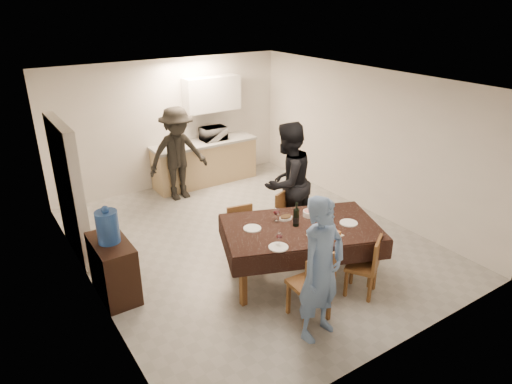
# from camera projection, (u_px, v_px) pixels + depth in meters

# --- Properties ---
(floor) EXTENTS (5.00, 6.00, 0.02)m
(floor) POSITION_uv_depth(u_px,v_px,m) (249.00, 241.00, 7.51)
(floor) COLOR #9F9F9B
(floor) RESTS_ON ground
(ceiling) EXTENTS (5.00, 6.00, 0.02)m
(ceiling) POSITION_uv_depth(u_px,v_px,m) (248.00, 81.00, 6.48)
(ceiling) COLOR white
(ceiling) RESTS_ON wall_back
(wall_back) EXTENTS (5.00, 0.02, 2.60)m
(wall_back) POSITION_uv_depth(u_px,v_px,m) (170.00, 124.00, 9.30)
(wall_back) COLOR silver
(wall_back) RESTS_ON floor
(wall_front) EXTENTS (5.00, 0.02, 2.60)m
(wall_front) POSITION_uv_depth(u_px,v_px,m) (405.00, 250.00, 4.70)
(wall_front) COLOR silver
(wall_front) RESTS_ON floor
(wall_left) EXTENTS (0.02, 6.00, 2.60)m
(wall_left) POSITION_uv_depth(u_px,v_px,m) (82.00, 204.00, 5.73)
(wall_left) COLOR silver
(wall_left) RESTS_ON floor
(wall_right) EXTENTS (0.02, 6.00, 2.60)m
(wall_right) POSITION_uv_depth(u_px,v_px,m) (365.00, 140.00, 8.26)
(wall_right) COLOR silver
(wall_right) RESTS_ON floor
(stub_partition) EXTENTS (0.15, 1.40, 2.10)m
(stub_partition) POSITION_uv_depth(u_px,v_px,m) (69.00, 190.00, 6.79)
(stub_partition) COLOR beige
(stub_partition) RESTS_ON floor
(kitchen_base_cabinet) EXTENTS (2.20, 0.60, 0.86)m
(kitchen_base_cabinet) POSITION_uv_depth(u_px,v_px,m) (205.00, 163.00, 9.70)
(kitchen_base_cabinet) COLOR tan
(kitchen_base_cabinet) RESTS_ON floor
(kitchen_worktop) EXTENTS (2.24, 0.64, 0.05)m
(kitchen_worktop) POSITION_uv_depth(u_px,v_px,m) (204.00, 143.00, 9.52)
(kitchen_worktop) COLOR #A1A29D
(kitchen_worktop) RESTS_ON kitchen_base_cabinet
(upper_cabinet) EXTENTS (1.20, 0.34, 0.70)m
(upper_cabinet) POSITION_uv_depth(u_px,v_px,m) (212.00, 94.00, 9.39)
(upper_cabinet) COLOR white
(upper_cabinet) RESTS_ON wall_back
(dining_table) EXTENTS (2.40, 1.90, 0.82)m
(dining_table) POSITION_uv_depth(u_px,v_px,m) (301.00, 228.00, 6.24)
(dining_table) COLOR black
(dining_table) RESTS_ON floor
(chair_near_left) EXTENTS (0.46, 0.46, 0.53)m
(chair_near_left) POSITION_uv_depth(u_px,v_px,m) (315.00, 280.00, 5.44)
(chair_near_left) COLOR brown
(chair_near_left) RESTS_ON floor
(chair_near_right) EXTENTS (0.54, 0.56, 0.46)m
(chair_near_right) POSITION_uv_depth(u_px,v_px,m) (367.00, 262.00, 5.93)
(chair_near_right) COLOR brown
(chair_near_right) RESTS_ON floor
(chair_far_left) EXTENTS (0.46, 0.47, 0.47)m
(chair_far_left) POSITION_uv_depth(u_px,v_px,m) (247.00, 234.00, 6.62)
(chair_far_left) COLOR brown
(chair_far_left) RESTS_ON floor
(chair_far_right) EXTENTS (0.53, 0.54, 0.49)m
(chair_far_right) POSITION_uv_depth(u_px,v_px,m) (296.00, 217.00, 7.07)
(chair_far_right) COLOR brown
(chair_far_right) RESTS_ON floor
(console) EXTENTS (0.44, 0.87, 0.81)m
(console) POSITION_uv_depth(u_px,v_px,m) (114.00, 268.00, 6.02)
(console) COLOR black
(console) RESTS_ON floor
(water_jug) EXTENTS (0.28, 0.28, 0.43)m
(water_jug) POSITION_uv_depth(u_px,v_px,m) (108.00, 227.00, 5.77)
(water_jug) COLOR #2E5AAB
(water_jug) RESTS_ON console
(wine_bottle) EXTENTS (0.09, 0.09, 0.35)m
(wine_bottle) POSITION_uv_depth(u_px,v_px,m) (296.00, 214.00, 6.17)
(wine_bottle) COLOR black
(wine_bottle) RESTS_ON dining_table
(water_pitcher) EXTENTS (0.12, 0.12, 0.19)m
(water_pitcher) POSITION_uv_depth(u_px,v_px,m) (323.00, 215.00, 6.33)
(water_pitcher) COLOR white
(water_pitcher) RESTS_ON dining_table
(savoury_tart) EXTENTS (0.42, 0.32, 0.05)m
(savoury_tart) POSITION_uv_depth(u_px,v_px,m) (325.00, 234.00, 5.98)
(savoury_tart) COLOR #C8843A
(savoury_tart) RESTS_ON dining_table
(salad_bowl) EXTENTS (0.20, 0.20, 0.08)m
(salad_bowl) POSITION_uv_depth(u_px,v_px,m) (310.00, 213.00, 6.50)
(salad_bowl) COLOR white
(salad_bowl) RESTS_ON dining_table
(mushroom_dish) EXTENTS (0.18, 0.18, 0.03)m
(mushroom_dish) POSITION_uv_depth(u_px,v_px,m) (286.00, 218.00, 6.41)
(mushroom_dish) COLOR white
(mushroom_dish) RESTS_ON dining_table
(wine_glass_a) EXTENTS (0.08, 0.08, 0.18)m
(wine_glass_a) POSITION_uv_depth(u_px,v_px,m) (279.00, 239.00, 5.72)
(wine_glass_a) COLOR white
(wine_glass_a) RESTS_ON dining_table
(wine_glass_b) EXTENTS (0.09, 0.09, 0.20)m
(wine_glass_b) POSITION_uv_depth(u_px,v_px,m) (320.00, 204.00, 6.66)
(wine_glass_b) COLOR white
(wine_glass_b) RESTS_ON dining_table
(wine_glass_c) EXTENTS (0.09, 0.09, 0.21)m
(wine_glass_c) POSITION_uv_depth(u_px,v_px,m) (276.00, 215.00, 6.31)
(wine_glass_c) COLOR white
(wine_glass_c) RESTS_ON dining_table
(plate_near_left) EXTENTS (0.25, 0.25, 0.01)m
(plate_near_left) POSITION_uv_depth(u_px,v_px,m) (278.00, 247.00, 5.69)
(plate_near_left) COLOR white
(plate_near_left) RESTS_ON dining_table
(plate_near_right) EXTENTS (0.25, 0.25, 0.01)m
(plate_near_right) POSITION_uv_depth(u_px,v_px,m) (349.00, 223.00, 6.30)
(plate_near_right) COLOR white
(plate_near_right) RESTS_ON dining_table
(plate_far_left) EXTENTS (0.24, 0.24, 0.01)m
(plate_far_left) POSITION_uv_depth(u_px,v_px,m) (252.00, 228.00, 6.15)
(plate_far_left) COLOR white
(plate_far_left) RESTS_ON dining_table
(plate_far_right) EXTENTS (0.24, 0.24, 0.01)m
(plate_far_right) POSITION_uv_depth(u_px,v_px,m) (320.00, 207.00, 6.76)
(plate_far_right) COLOR white
(plate_far_right) RESTS_ON dining_table
(microwave) EXTENTS (0.51, 0.35, 0.28)m
(microwave) POSITION_uv_depth(u_px,v_px,m) (214.00, 133.00, 9.57)
(microwave) COLOR white
(microwave) RESTS_ON kitchen_worktop
(person_near) EXTENTS (0.71, 0.53, 1.77)m
(person_near) POSITION_uv_depth(u_px,v_px,m) (321.00, 270.00, 5.12)
(person_near) COLOR #6587B9
(person_near) RESTS_ON floor
(person_far) EXTENTS (1.10, 0.95, 1.96)m
(person_far) POSITION_uv_depth(u_px,v_px,m) (287.00, 183.00, 7.25)
(person_far) COLOR black
(person_far) RESTS_ON floor
(person_kitchen) EXTENTS (1.18, 0.68, 1.83)m
(person_kitchen) POSITION_uv_depth(u_px,v_px,m) (178.00, 154.00, 8.76)
(person_kitchen) COLOR black
(person_kitchen) RESTS_ON floor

